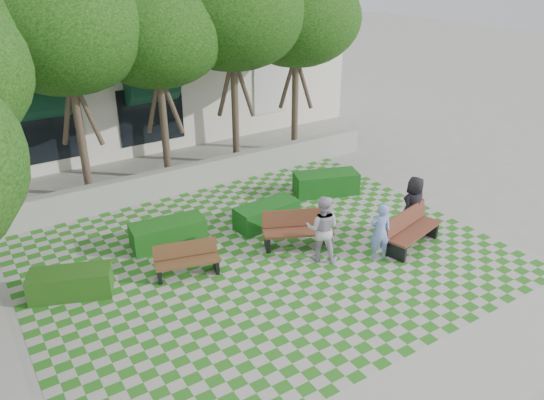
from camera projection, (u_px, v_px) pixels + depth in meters
ground at (288, 276)px, 13.29m from camera, size 90.00×90.00×0.00m
lawn at (266, 259)px, 14.05m from camera, size 12.00×12.00×0.00m
sidewalk_south at (432, 397)px, 9.72m from camera, size 16.00×2.00×0.01m
retaining_wall at (184, 179)px, 17.81m from camera, size 15.00×0.36×0.90m
bench_east at (412, 230)px, 14.46m from camera, size 2.05×1.10×1.03m
bench_mid at (298, 230)px, 14.49m from camera, size 2.00×1.37×1.00m
bench_west at (187, 260)px, 13.23m from camera, size 1.69×0.93×0.84m
hedge_east at (326, 183)px, 17.65m from camera, size 2.26×1.50×0.74m
hedge_midright at (267, 214)px, 15.65m from camera, size 1.98×0.91×0.68m
hedge_midleft at (168, 233)px, 14.59m from camera, size 2.09×1.02×0.71m
hedge_west at (71, 283)px, 12.46m from camera, size 2.00×1.37×0.65m
person_blue at (380, 231)px, 13.78m from camera, size 0.68×0.57×1.58m
person_dark at (413, 205)px, 15.02m from camera, size 0.90×0.65×1.71m
person_white at (322, 229)px, 13.67m from camera, size 1.12×1.10×1.82m
tree_row at (114, 39)px, 14.68m from camera, size 17.70×13.40×7.41m
building at (126, 72)px, 23.37m from camera, size 18.00×8.92×5.15m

